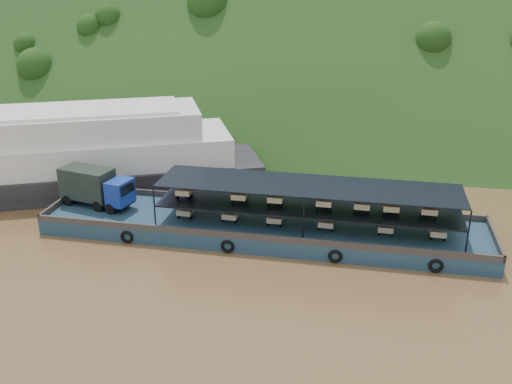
# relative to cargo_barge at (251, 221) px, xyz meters

# --- Properties ---
(ground) EXTENTS (160.00, 160.00, 0.00)m
(ground) POSITION_rel_cargo_barge_xyz_m (2.19, -1.91, -1.10)
(ground) COLOR brown
(ground) RESTS_ON ground
(hillside) EXTENTS (140.00, 39.60, 39.60)m
(hillside) POSITION_rel_cargo_barge_xyz_m (2.19, 34.09, -1.10)
(hillside) COLOR #1D3A15
(hillside) RESTS_ON ground
(cargo_barge) EXTENTS (35.00, 7.18, 4.54)m
(cargo_barge) POSITION_rel_cargo_barge_xyz_m (0.00, 0.00, 0.00)
(cargo_barge) COLOR #16314D
(cargo_barge) RESTS_ON ground
(passenger_ferry) EXTENTS (38.76, 24.30, 7.73)m
(passenger_ferry) POSITION_rel_cargo_barge_xyz_m (-20.01, 6.23, 2.25)
(passenger_ferry) COLOR black
(passenger_ferry) RESTS_ON ground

